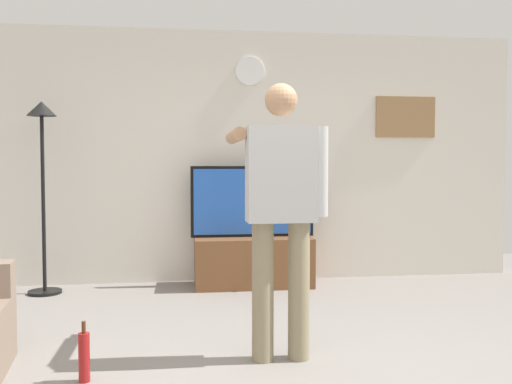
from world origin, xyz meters
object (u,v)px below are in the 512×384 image
(wall_clock, at_px, (250,71))
(framed_picture, at_px, (405,117))
(tv_stand, at_px, (253,261))
(floor_lamp, at_px, (42,157))
(beverage_bottle, at_px, (84,357))
(television, at_px, (253,201))
(person_standing_nearer_lamp, at_px, (280,203))

(wall_clock, xyz_separation_m, framed_picture, (1.76, 0.00, -0.47))
(tv_stand, bearing_deg, framed_picture, 9.51)
(floor_lamp, distance_m, beverage_bottle, 2.75)
(television, bearing_deg, beverage_bottle, -117.55)
(tv_stand, xyz_separation_m, beverage_bottle, (-1.30, -2.45, -0.11))
(framed_picture, bearing_deg, beverage_bottle, -138.13)
(beverage_bottle, bearing_deg, tv_stand, 62.00)
(television, height_order, beverage_bottle, television)
(person_standing_nearer_lamp, distance_m, beverage_bottle, 1.50)
(wall_clock, bearing_deg, framed_picture, 0.16)
(television, bearing_deg, person_standing_nearer_lamp, -92.63)
(wall_clock, relative_size, person_standing_nearer_lamp, 0.17)
(television, bearing_deg, framed_picture, 8.04)
(wall_clock, height_order, framed_picture, wall_clock)
(beverage_bottle, bearing_deg, framed_picture, 41.87)
(wall_clock, height_order, beverage_bottle, wall_clock)
(tv_stand, distance_m, framed_picture, 2.36)
(tv_stand, xyz_separation_m, television, (-0.00, 0.05, 0.62))
(wall_clock, bearing_deg, tv_stand, -90.00)
(wall_clock, distance_m, person_standing_nearer_lamp, 2.81)
(wall_clock, height_order, person_standing_nearer_lamp, wall_clock)
(floor_lamp, bearing_deg, person_standing_nearer_lamp, -47.26)
(tv_stand, distance_m, floor_lamp, 2.34)
(television, bearing_deg, wall_clock, 90.00)
(wall_clock, xyz_separation_m, person_standing_nearer_lamp, (-0.10, -2.51, -1.25))
(wall_clock, bearing_deg, floor_lamp, -169.55)
(television, height_order, wall_clock, wall_clock)
(wall_clock, bearing_deg, beverage_bottle, -115.43)
(television, relative_size, person_standing_nearer_lamp, 0.72)
(beverage_bottle, bearing_deg, person_standing_nearer_lamp, 10.85)
(tv_stand, xyz_separation_m, person_standing_nearer_lamp, (-0.10, -2.22, 0.76))
(television, xyz_separation_m, wall_clock, (0.00, 0.24, 1.39))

